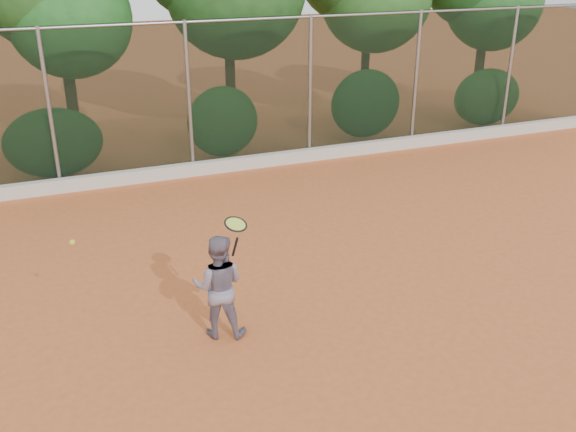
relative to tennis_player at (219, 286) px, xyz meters
name	(u,v)px	position (x,y,z in m)	size (l,w,h in m)	color
ground	(314,321)	(1.34, -0.20, -0.75)	(80.00, 80.00, 0.00)	#C6602E
concrete_curb	(195,169)	(1.34, 6.62, -0.60)	(24.00, 0.20, 0.30)	beige
tennis_player	(219,286)	(0.00, 0.00, 0.00)	(0.73, 0.57, 1.49)	slate
chainlink_fence	(189,95)	(1.34, 6.80, 1.11)	(24.09, 0.09, 3.50)	black
tennis_racket	(236,227)	(0.22, -0.17, 0.91)	(0.39, 0.39, 0.57)	black
tennis_ball_in_flight	(72,242)	(-1.78, -0.14, 1.04)	(0.07, 0.07, 0.07)	#C5D22F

